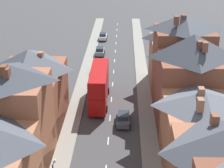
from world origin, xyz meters
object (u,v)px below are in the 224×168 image
Objects in this scene: car_parked_right_a at (103,36)px; car_mid_black at (123,118)px; car_near_silver at (100,51)px; car_parked_left_a at (96,68)px; double_decker_bus_lead at (99,85)px.

car_parked_right_a is 40.84m from car_mid_black.
car_near_silver reaches higher than car_parked_left_a.
car_parked_left_a is at bearing 104.43° from car_mid_black.
car_near_silver is at bearing -90.00° from car_parked_right_a.
car_parked_right_a is (0.00, 21.51, 0.00)m from car_parked_left_a.
car_mid_black reaches higher than car_near_silver.
double_decker_bus_lead is at bearing 118.87° from car_mid_black.
car_near_silver is at bearing 90.00° from car_parked_left_a.
car_parked_left_a is 1.04× the size of car_parked_right_a.
car_near_silver is at bearing 99.56° from car_mid_black.
car_mid_black is (3.61, -6.55, -1.96)m from double_decker_bus_lead.
car_parked_right_a is at bearing 90.00° from car_near_silver.
car_parked_right_a is at bearing 92.17° from double_decker_bus_lead.
car_parked_left_a is at bearing 95.90° from double_decker_bus_lead.
double_decker_bus_lead reaches higher than car_mid_black.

